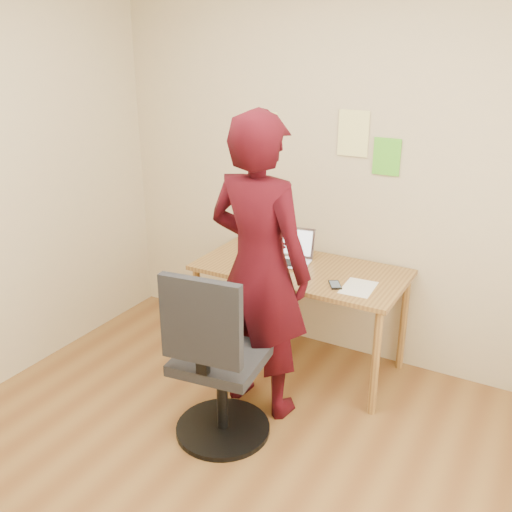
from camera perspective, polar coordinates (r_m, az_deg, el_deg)
The scene contains 10 objects.
room at distance 2.47m, azimuth -6.58°, elevation 0.89°, with size 3.58×3.58×2.78m.
desk at distance 3.88m, azimuth 4.46°, elevation -2.37°, with size 1.40×0.70×0.74m.
laptop at distance 3.94m, azimuth 3.35°, elevation 0.15°, with size 0.34×0.31×0.22m.
paper_sheet at distance 3.60m, azimuth 10.20°, elevation -3.12°, with size 0.19×0.27×0.00m, color white.
phone at distance 3.60m, azimuth 7.90°, elevation -2.87°, with size 0.13×0.14×0.01m.
wall_note_left at distance 4.15m, azimuth 0.80°, elevation 12.20°, with size 0.21×0.00×0.30m, color #FFFA98.
wall_note_mid at distance 3.87m, azimuth 9.70°, elevation 12.00°, with size 0.21×0.00×0.30m, color #FFFA98.
wall_note_right at distance 3.82m, azimuth 12.93°, elevation 9.65°, with size 0.18×0.00×0.24m, color #57C92D.
office_chair at distance 3.24m, azimuth -4.02°, elevation -11.32°, with size 0.56×0.56×1.07m.
person at distance 3.34m, azimuth 0.30°, elevation -1.25°, with size 0.67×0.44×1.85m, color #35070D.
Camera 1 is at (1.37, -1.86, 2.19)m, focal length 40.00 mm.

